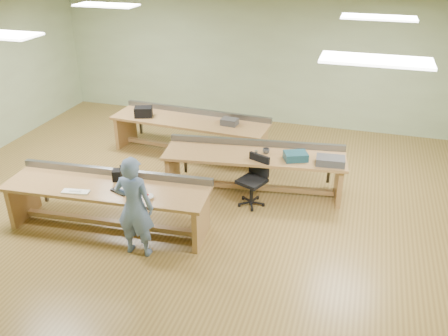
{
  "coord_description": "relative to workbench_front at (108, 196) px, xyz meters",
  "views": [
    {
      "loc": [
        2.4,
        -6.92,
        4.23
      ],
      "look_at": [
        0.49,
        -0.6,
        0.93
      ],
      "focal_mm": 38.0,
      "sensor_mm": 36.0,
      "label": 1
    }
  ],
  "objects": [
    {
      "name": "floor",
      "position": [
        1.16,
        1.35,
        -0.56
      ],
      "size": [
        10.0,
        10.0,
        0.0
      ],
      "primitive_type": "plane",
      "color": "olive",
      "rests_on": "ground"
    },
    {
      "name": "workbench_front",
      "position": [
        0.0,
        0.0,
        0.0
      ],
      "size": [
        3.24,
        1.09,
        0.86
      ],
      "rotation": [
        0.0,
        0.0,
        0.08
      ],
      "color": "#9D7742",
      "rests_on": "floor"
    },
    {
      "name": "keyboard",
      "position": [
        -0.34,
        -0.33,
        0.2
      ],
      "size": [
        0.42,
        0.2,
        0.02
      ],
      "primitive_type": "cube",
      "rotation": [
        0.0,
        0.0,
        0.16
      ],
      "color": "white",
      "rests_on": "workbench_front"
    },
    {
      "name": "wall_back",
      "position": [
        1.16,
        5.35,
        0.94
      ],
      "size": [
        10.0,
        0.04,
        3.0
      ],
      "primitive_type": "cube",
      "color": "#A2B98C",
      "rests_on": "floor"
    },
    {
      "name": "mug",
      "position": [
        2.08,
        1.84,
        0.23
      ],
      "size": [
        0.14,
        0.14,
        0.1
      ],
      "primitive_type": "imported",
      "rotation": [
        0.0,
        0.0,
        -0.15
      ],
      "color": "#373739",
      "rests_on": "workbench_mid"
    },
    {
      "name": "workbench_mid",
      "position": [
        1.89,
        1.8,
        -0.0
      ],
      "size": [
        3.25,
        1.27,
        0.86
      ],
      "rotation": [
        0.0,
        0.0,
        0.14
      ],
      "color": "#9D7742",
      "rests_on": "floor"
    },
    {
      "name": "drinks_can",
      "position": [
        1.95,
        1.67,
        0.24
      ],
      "size": [
        0.07,
        0.07,
        0.11
      ],
      "primitive_type": "cylinder",
      "rotation": [
        0.0,
        0.0,
        -0.23
      ],
      "color": "silver",
      "rests_on": "workbench_mid"
    },
    {
      "name": "storage_box_back",
      "position": [
        -0.77,
        2.91,
        0.29
      ],
      "size": [
        0.43,
        0.36,
        0.21
      ],
      "primitive_type": "cube",
      "rotation": [
        0.0,
        0.0,
        0.34
      ],
      "color": "black",
      "rests_on": "workbench_back"
    },
    {
      "name": "wall_front",
      "position": [
        1.16,
        -2.65,
        0.94
      ],
      "size": [
        10.0,
        0.04,
        3.0
      ],
      "primitive_type": "cube",
      "color": "#A2B98C",
      "rests_on": "floor"
    },
    {
      "name": "parts_bin_teal",
      "position": [
        2.62,
        1.74,
        0.25
      ],
      "size": [
        0.47,
        0.42,
        0.13
      ],
      "primitive_type": "cube",
      "rotation": [
        0.0,
        0.0,
        0.41
      ],
      "color": "#163C48",
      "rests_on": "workbench_mid"
    },
    {
      "name": "laptop_screen",
      "position": [
        0.35,
        0.02,
        0.42
      ],
      "size": [
        0.28,
        0.11,
        0.23
      ],
      "primitive_type": "cube",
      "rotation": [
        0.0,
        0.0,
        -0.35
      ],
      "color": "black",
      "rests_on": "laptop_base"
    },
    {
      "name": "tray_back",
      "position": [
        1.09,
        2.98,
        0.25
      ],
      "size": [
        0.34,
        0.27,
        0.13
      ],
      "primitive_type": "cube",
      "rotation": [
        0.0,
        0.0,
        -0.11
      ],
      "color": "#373739",
      "rests_on": "workbench_back"
    },
    {
      "name": "workbench_back",
      "position": [
        0.22,
        3.04,
        0.0
      ],
      "size": [
        3.34,
        1.08,
        0.86
      ],
      "rotation": [
        0.0,
        0.0,
        -0.06
      ],
      "color": "#9D7742",
      "rests_on": "floor"
    },
    {
      "name": "fluor_panels",
      "position": [
        1.16,
        1.35,
        2.41
      ],
      "size": [
        6.2,
        3.5,
        0.03
      ],
      "color": "white",
      "rests_on": "ceiling"
    },
    {
      "name": "task_chair",
      "position": [
        1.98,
        1.35,
        -0.24
      ],
      "size": [
        0.62,
        0.62,
        0.88
      ],
      "rotation": [
        0.0,
        0.0,
        -0.4
      ],
      "color": "black",
      "rests_on": "floor"
    },
    {
      "name": "camera_bag",
      "position": [
        0.13,
        0.22,
        0.27
      ],
      "size": [
        0.3,
        0.24,
        0.17
      ],
      "primitive_type": "cube",
      "rotation": [
        0.0,
        0.0,
        0.34
      ],
      "color": "black",
      "rests_on": "workbench_front"
    },
    {
      "name": "trackball_mouse",
      "position": [
        0.79,
        -0.18,
        0.22
      ],
      "size": [
        0.18,
        0.2,
        0.07
      ],
      "primitive_type": "ellipsoid",
      "rotation": [
        0.0,
        0.0,
        -0.4
      ],
      "color": "white",
      "rests_on": "workbench_front"
    },
    {
      "name": "parts_bin_grey",
      "position": [
        3.2,
        1.73,
        0.25
      ],
      "size": [
        0.49,
        0.34,
        0.13
      ],
      "primitive_type": "cube",
      "rotation": [
        0.0,
        0.0,
        0.08
      ],
      "color": "#373739",
      "rests_on": "workbench_mid"
    },
    {
      "name": "ceiling",
      "position": [
        1.16,
        1.35,
        2.44
      ],
      "size": [
        10.0,
        10.0,
        0.0
      ],
      "primitive_type": "plane",
      "color": "silver",
      "rests_on": "wall_back"
    },
    {
      "name": "laptop_base",
      "position": [
        0.31,
        -0.08,
        0.2
      ],
      "size": [
        0.35,
        0.32,
        0.03
      ],
      "primitive_type": "cube",
      "rotation": [
        0.0,
        0.0,
        -0.35
      ],
      "color": "black",
      "rests_on": "workbench_front"
    },
    {
      "name": "person",
      "position": [
        0.71,
        -0.49,
        0.21
      ],
      "size": [
        0.57,
        0.38,
        1.55
      ],
      "primitive_type": "imported",
      "rotation": [
        0.0,
        0.0,
        3.16
      ],
      "color": "#6682A6",
      "rests_on": "floor"
    }
  ]
}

